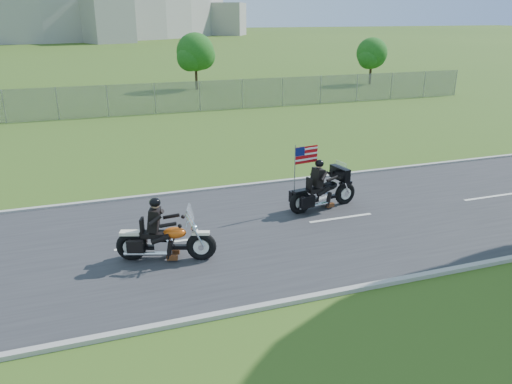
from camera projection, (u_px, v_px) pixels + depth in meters
name	position (u px, v px, depth m)	size (l,w,h in m)	color
ground	(221.00, 236.00, 14.89)	(420.00, 420.00, 0.00)	#365219
road	(221.00, 236.00, 14.88)	(120.00, 8.00, 0.04)	#28282B
curb_north	(192.00, 191.00, 18.47)	(120.00, 0.18, 0.12)	#9E9B93
curb_south	(268.00, 306.00, 11.27)	(120.00, 0.18, 0.12)	#9E9B93
fence	(57.00, 104.00, 30.80)	(60.00, 0.03, 2.00)	gray
tree_fence_near	(196.00, 54.00, 42.45)	(3.52, 3.28, 4.75)	#382316
tree_fence_far	(372.00, 55.00, 45.69)	(3.08, 2.87, 4.20)	#382316
motorcycle_lead	(164.00, 241.00, 13.26)	(2.61, 1.22, 1.81)	black
motorcycle_follow	(323.00, 192.00, 16.75)	(2.64, 1.02, 2.21)	black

